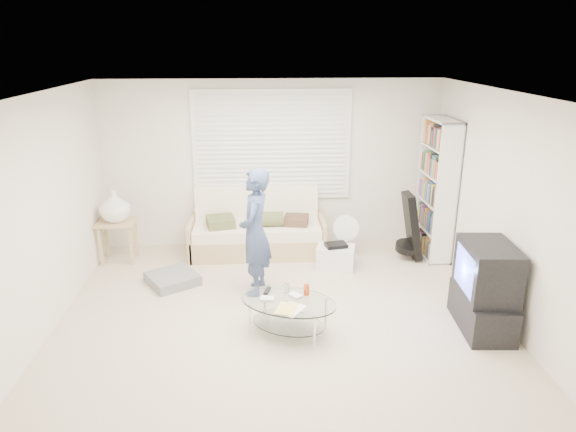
{
  "coord_description": "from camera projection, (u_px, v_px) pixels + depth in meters",
  "views": [
    {
      "loc": [
        -0.23,
        -5.25,
        3.0
      ],
      "look_at": [
        0.12,
        0.3,
        1.1
      ],
      "focal_mm": 32.0,
      "sensor_mm": 36.0,
      "label": 1
    }
  ],
  "objects": [
    {
      "name": "ground",
      "position": [
        280.0,
        314.0,
        5.94
      ],
      "size": [
        5.0,
        5.0,
        0.0
      ],
      "primitive_type": "plane",
      "color": "tan",
      "rests_on": "ground"
    },
    {
      "name": "room_shell",
      "position": [
        277.0,
        167.0,
        5.87
      ],
      "size": [
        5.02,
        4.52,
        2.51
      ],
      "color": "silver",
      "rests_on": "ground"
    },
    {
      "name": "window_blinds",
      "position": [
        272.0,
        145.0,
        7.52
      ],
      "size": [
        2.32,
        0.08,
        1.62
      ],
      "color": "silver",
      "rests_on": "ground"
    },
    {
      "name": "futon_sofa",
      "position": [
        257.0,
        232.0,
        7.59
      ],
      "size": [
        1.97,
        0.8,
        0.96
      ],
      "color": "tan",
      "rests_on": "ground"
    },
    {
      "name": "grey_floor_pillow",
      "position": [
        173.0,
        279.0,
        6.69
      ],
      "size": [
        0.79,
        0.79,
        0.13
      ],
      "primitive_type": "cube",
      "rotation": [
        0.0,
        0.0,
        0.57
      ],
      "color": "slate",
      "rests_on": "ground"
    },
    {
      "name": "side_table",
      "position": [
        115.0,
        209.0,
        7.16
      ],
      "size": [
        0.53,
        0.43,
        1.05
      ],
      "color": "tan",
      "rests_on": "ground"
    },
    {
      "name": "bookshelf",
      "position": [
        436.0,
        189.0,
        7.31
      ],
      "size": [
        0.32,
        0.84,
        2.0
      ],
      "color": "white",
      "rests_on": "ground"
    },
    {
      "name": "guitar_case",
      "position": [
        411.0,
        231.0,
        7.32
      ],
      "size": [
        0.36,
        0.36,
        0.97
      ],
      "color": "black",
      "rests_on": "ground"
    },
    {
      "name": "floor_fan",
      "position": [
        345.0,
        232.0,
        7.45
      ],
      "size": [
        0.38,
        0.26,
        0.64
      ],
      "color": "white",
      "rests_on": "ground"
    },
    {
      "name": "storage_bin",
      "position": [
        336.0,
        256.0,
        7.13
      ],
      "size": [
        0.59,
        0.47,
        0.36
      ],
      "color": "white",
      "rests_on": "ground"
    },
    {
      "name": "tv_unit",
      "position": [
        485.0,
        288.0,
        5.52
      ],
      "size": [
        0.55,
        0.93,
        0.98
      ],
      "color": "black",
      "rests_on": "ground"
    },
    {
      "name": "coffee_table",
      "position": [
        288.0,
        307.0,
        5.47
      ],
      "size": [
        1.23,
        1.03,
        0.51
      ],
      "color": "silver",
      "rests_on": "ground"
    },
    {
      "name": "standing_person",
      "position": [
        255.0,
        233.0,
        6.23
      ],
      "size": [
        0.48,
        0.64,
        1.59
      ],
      "primitive_type": "imported",
      "rotation": [
        0.0,
        0.0,
        -1.75
      ],
      "color": "#324C65",
      "rests_on": "ground"
    }
  ]
}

